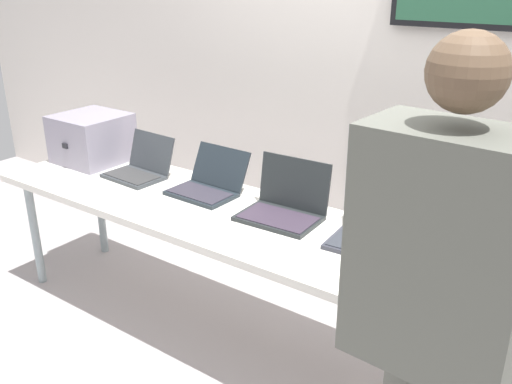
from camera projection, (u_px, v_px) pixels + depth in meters
ground at (270, 357)px, 2.85m from camera, size 8.00×8.00×0.04m
back_wall at (384, 58)px, 3.17m from camera, size 8.00×0.11×2.70m
workbench at (271, 234)px, 2.58m from camera, size 3.34×0.70×0.73m
equipment_box at (92, 138)px, 3.39m from camera, size 0.39×0.40×0.29m
laptop_station_0 at (140, 167)px, 3.17m from camera, size 0.35×0.31×0.23m
laptop_station_1 at (208, 183)px, 2.93m from camera, size 0.35×0.33×0.22m
laptop_station_2 at (285, 205)px, 2.64m from camera, size 0.39×0.31×0.27m
laptop_station_3 at (376, 230)px, 2.39m from camera, size 0.37×0.38×0.24m
laptop_station_4 at (486, 263)px, 2.14m from camera, size 0.37×0.37×0.22m
person at (438, 291)px, 1.47m from camera, size 0.46×0.61×1.71m
coffee_mug at (450, 306)px, 1.87m from camera, size 0.09×0.09×0.09m
paper_sheet at (392, 285)px, 2.08m from camera, size 0.25×0.32×0.00m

